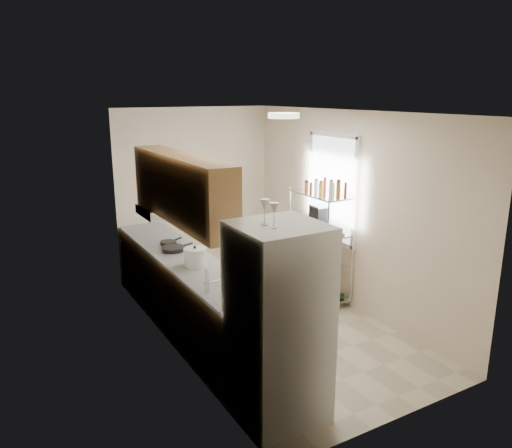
% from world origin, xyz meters
% --- Properties ---
extents(room, '(2.52, 4.42, 2.62)m').
position_xyz_m(room, '(0.00, 0.00, 1.30)').
color(room, beige).
rests_on(room, ground).
extents(counter_run, '(0.63, 3.51, 0.90)m').
position_xyz_m(counter_run, '(-0.92, 0.44, 0.45)').
color(counter_run, tan).
rests_on(counter_run, ground).
extents(upper_cabinets, '(0.33, 2.20, 0.72)m').
position_xyz_m(upper_cabinets, '(-1.05, 0.10, 1.81)').
color(upper_cabinets, tan).
rests_on(upper_cabinets, room).
extents(range_hood, '(0.50, 0.60, 0.12)m').
position_xyz_m(range_hood, '(-1.00, 0.90, 1.39)').
color(range_hood, '#B7BABC').
rests_on(range_hood, room).
extents(window, '(0.06, 1.00, 1.46)m').
position_xyz_m(window, '(1.23, 0.35, 1.55)').
color(window, white).
rests_on(window, room).
extents(bakers_rack, '(0.45, 0.90, 1.73)m').
position_xyz_m(bakers_rack, '(1.00, 0.30, 1.11)').
color(bakers_rack, silver).
rests_on(bakers_rack, ground).
extents(ceiling_dome, '(0.34, 0.34, 0.05)m').
position_xyz_m(ceiling_dome, '(0.00, -0.30, 2.57)').
color(ceiling_dome, white).
rests_on(ceiling_dome, room).
extents(refrigerator, '(0.73, 0.73, 1.77)m').
position_xyz_m(refrigerator, '(-0.87, -1.60, 0.89)').
color(refrigerator, silver).
rests_on(refrigerator, ground).
extents(wine_glass_a, '(0.07, 0.07, 0.20)m').
position_xyz_m(wine_glass_a, '(-0.96, -1.67, 1.87)').
color(wine_glass_a, silver).
rests_on(wine_glass_a, refrigerator).
extents(wine_glass_b, '(0.08, 0.08, 0.21)m').
position_xyz_m(wine_glass_b, '(-0.98, -1.55, 1.88)').
color(wine_glass_b, silver).
rests_on(wine_glass_b, refrigerator).
extents(rice_cooker, '(0.26, 0.26, 0.21)m').
position_xyz_m(rice_cooker, '(-0.92, 0.08, 1.00)').
color(rice_cooker, silver).
rests_on(rice_cooker, counter_run).
extents(frying_pan_large, '(0.37, 0.37, 0.05)m').
position_xyz_m(frying_pan_large, '(-0.94, 0.74, 0.92)').
color(frying_pan_large, black).
rests_on(frying_pan_large, counter_run).
extents(frying_pan_small, '(0.29, 0.29, 0.04)m').
position_xyz_m(frying_pan_small, '(-0.90, 1.02, 0.92)').
color(frying_pan_small, black).
rests_on(frying_pan_small, counter_run).
extents(cutting_board, '(0.39, 0.49, 0.03)m').
position_xyz_m(cutting_board, '(0.93, 0.13, 1.03)').
color(cutting_board, tan).
rests_on(cutting_board, bakers_rack).
extents(espresso_machine, '(0.17, 0.25, 0.28)m').
position_xyz_m(espresso_machine, '(1.13, 0.52, 1.15)').
color(espresso_machine, black).
rests_on(espresso_machine, bakers_rack).
extents(storage_bag, '(0.12, 0.15, 0.14)m').
position_xyz_m(storage_bag, '(0.95, 0.60, 0.63)').
color(storage_bag, maroon).
rests_on(storage_bag, bakers_rack).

